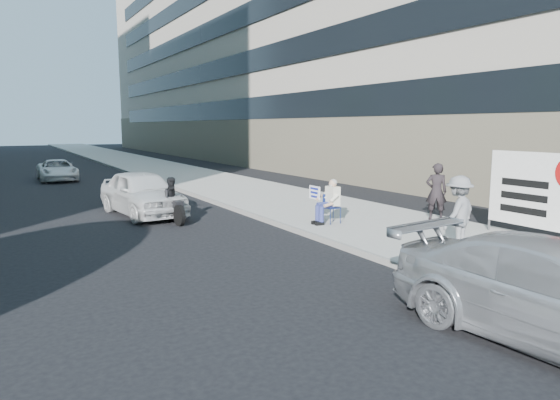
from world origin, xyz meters
TOP-DOWN VIEW (x-y plane):
  - ground at (0.00, 0.00)m, footprint 160.00×160.00m
  - near_sidewalk at (4.00, 20.00)m, footprint 5.00×120.00m
  - near_building at (17.00, 32.00)m, footprint 14.00×70.00m
  - seated_protester at (2.63, 5.75)m, footprint 0.83×1.12m
  - jogger at (3.38, 1.64)m, footprint 1.24×0.90m
  - pedestrian_woman at (5.80, 4.58)m, footprint 0.75×0.72m
  - protest_banner at (5.92, 1.25)m, footprint 0.08×3.06m
  - white_sedan_near at (-1.56, 10.69)m, footprint 2.29×4.62m
  - white_sedan_far at (-2.88, 23.87)m, footprint 1.95×4.15m
  - motorcycle at (-1.08, 8.88)m, footprint 0.75×2.05m

SIDE VIEW (x-z plane):
  - ground at x=0.00m, z-range 0.00..0.00m
  - near_sidewalk at x=4.00m, z-range 0.00..0.15m
  - white_sedan_far at x=-2.88m, z-range 0.00..1.15m
  - motorcycle at x=-1.08m, z-range -0.08..1.35m
  - white_sedan_near at x=-1.56m, z-range 0.00..1.51m
  - seated_protester at x=2.63m, z-range 0.22..1.53m
  - jogger at x=3.38m, z-range 0.15..1.88m
  - pedestrian_woman at x=5.80m, z-range 0.15..1.89m
  - protest_banner at x=5.92m, z-range 0.30..2.50m
  - near_building at x=17.00m, z-range 0.00..20.00m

